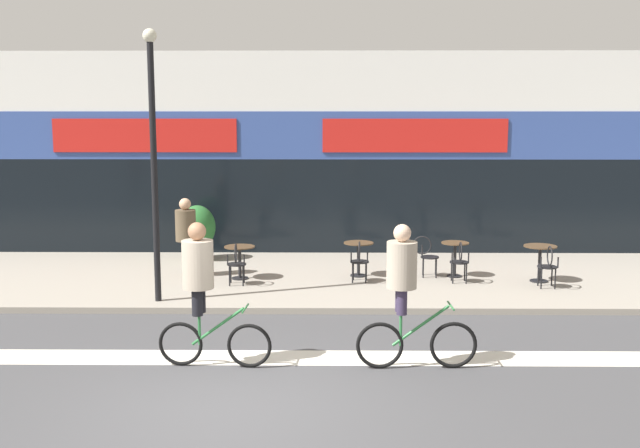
% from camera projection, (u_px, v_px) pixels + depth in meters
% --- Properties ---
extents(ground_plane, '(120.00, 120.00, 0.00)m').
position_uv_depth(ground_plane, '(231.00, 410.00, 9.41)').
color(ground_plane, '#424244').
extents(sidewalk_slab, '(40.00, 5.50, 0.12)m').
position_uv_depth(sidewalk_slab, '(273.00, 278.00, 16.57)').
color(sidewalk_slab, gray).
rests_on(sidewalk_slab, ground).
extents(storefront_facade, '(40.00, 4.06, 5.21)m').
position_uv_depth(storefront_facade, '(284.00, 152.00, 20.85)').
color(storefront_facade, silver).
rests_on(storefront_facade, ground).
extents(bike_lane_stripe, '(36.00, 0.70, 0.01)m').
position_uv_depth(bike_lane_stripe, '(248.00, 357.00, 11.42)').
color(bike_lane_stripe, silver).
rests_on(bike_lane_stripe, ground).
extents(bistro_table_0, '(0.66, 0.66, 0.72)m').
position_uv_depth(bistro_table_0, '(240.00, 256.00, 16.18)').
color(bistro_table_0, black).
rests_on(bistro_table_0, sidewalk_slab).
extents(bistro_table_1, '(0.65, 0.65, 0.75)m').
position_uv_depth(bistro_table_1, '(359.00, 252.00, 16.45)').
color(bistro_table_1, black).
rests_on(bistro_table_1, sidewalk_slab).
extents(bistro_table_2, '(0.60, 0.60, 0.77)m').
position_uv_depth(bistro_table_2, '(455.00, 253.00, 16.39)').
color(bistro_table_2, black).
rests_on(bistro_table_2, sidewalk_slab).
extents(bistro_table_3, '(0.69, 0.69, 0.78)m').
position_uv_depth(bistro_table_3, '(540.00, 256.00, 15.91)').
color(bistro_table_3, black).
rests_on(bistro_table_3, sidewalk_slab).
extents(cafe_chair_0_near, '(0.41, 0.58, 0.90)m').
position_uv_depth(cafe_chair_0_near, '(236.00, 261.00, 15.56)').
color(cafe_chair_0_near, black).
rests_on(cafe_chair_0_near, sidewalk_slab).
extents(cafe_chair_1_near, '(0.43, 0.59, 0.90)m').
position_uv_depth(cafe_chair_1_near, '(359.00, 259.00, 15.83)').
color(cafe_chair_1_near, black).
rests_on(cafe_chair_1_near, sidewalk_slab).
extents(cafe_chair_2_near, '(0.42, 0.58, 0.90)m').
position_uv_depth(cafe_chair_2_near, '(460.00, 259.00, 15.78)').
color(cafe_chair_2_near, black).
rests_on(cafe_chair_2_near, sidewalk_slab).
extents(cafe_chair_2_side, '(0.59, 0.44, 0.90)m').
position_uv_depth(cafe_chair_2_side, '(426.00, 253.00, 16.41)').
color(cafe_chair_2_side, black).
rests_on(cafe_chair_2_side, sidewalk_slab).
extents(cafe_chair_3_near, '(0.42, 0.58, 0.90)m').
position_uv_depth(cafe_chair_3_near, '(548.00, 264.00, 15.30)').
color(cafe_chair_3_near, black).
rests_on(cafe_chair_3_near, sidewalk_slab).
extents(planter_pot, '(0.89, 0.89, 1.34)m').
position_uv_depth(planter_pot, '(197.00, 230.00, 18.25)').
color(planter_pot, brown).
rests_on(planter_pot, sidewalk_slab).
extents(lamp_post, '(0.26, 0.26, 5.10)m').
position_uv_depth(lamp_post, '(153.00, 147.00, 13.94)').
color(lamp_post, black).
rests_on(lamp_post, sidewalk_slab).
extents(cyclist_1, '(1.69, 0.54, 2.15)m').
position_uv_depth(cyclist_1, '(201.00, 282.00, 10.86)').
color(cyclist_1, black).
rests_on(cyclist_1, ground).
extents(cyclist_2, '(1.78, 0.48, 2.14)m').
position_uv_depth(cyclist_2, '(406.00, 286.00, 10.77)').
color(cyclist_2, black).
rests_on(cyclist_2, ground).
extents(pedestrian_near_end, '(0.53, 0.53, 1.73)m').
position_uv_depth(pedestrian_near_end, '(186.00, 230.00, 16.36)').
color(pedestrian_near_end, '#4C3D2D').
rests_on(pedestrian_near_end, sidewalk_slab).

